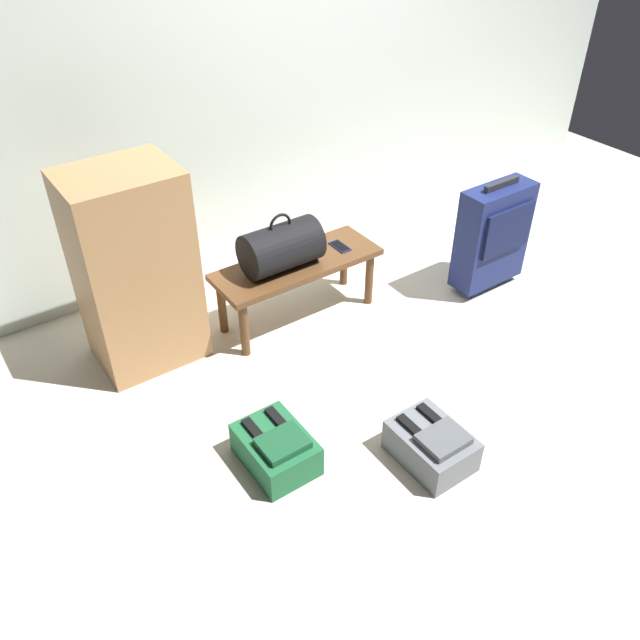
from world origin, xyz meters
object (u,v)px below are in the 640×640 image
at_px(bench, 297,270).
at_px(suitcase_upright_navy, 493,235).
at_px(cell_phone, 340,246).
at_px(backpack_green, 276,449).
at_px(backpack_grey, 432,445).
at_px(side_cabinet, 135,270).
at_px(duffel_bag_black, 281,247).

relative_size(bench, suitcase_upright_navy, 1.37).
relative_size(bench, cell_phone, 6.94).
height_order(suitcase_upright_navy, backpack_green, suitcase_upright_navy).
relative_size(backpack_grey, side_cabinet, 0.35).
xyz_separation_m(duffel_bag_black, side_cabinet, (-0.77, 0.19, 0.03)).
relative_size(bench, side_cabinet, 0.91).
bearing_deg(duffel_bag_black, bench, 0.00).
bearing_deg(side_cabinet, backpack_green, -81.80).
height_order(bench, duffel_bag_black, duffel_bag_black).
xyz_separation_m(suitcase_upright_navy, backpack_green, (-1.90, -0.49, -0.28)).
bearing_deg(bench, suitcase_upright_navy, -19.43).
height_order(backpack_grey, side_cabinet, side_cabinet).
height_order(cell_phone, side_cabinet, side_cabinet).
bearing_deg(duffel_bag_black, side_cabinet, 165.92).
height_order(duffel_bag_black, suitcase_upright_navy, suitcase_upright_navy).
xyz_separation_m(bench, backpack_green, (-0.72, -0.90, -0.24)).
height_order(cell_phone, backpack_green, cell_phone).
xyz_separation_m(duffel_bag_black, backpack_green, (-0.62, -0.90, -0.43)).
bearing_deg(bench, cell_phone, -1.93).
bearing_deg(backpack_grey, suitcase_upright_navy, 34.41).
xyz_separation_m(backpack_grey, backpack_green, (-0.60, 0.40, 0.00)).
bearing_deg(suitcase_upright_navy, cell_phone, 155.24).
height_order(duffel_bag_black, backpack_green, duffel_bag_black).
distance_m(backpack_green, side_cabinet, 1.20).
bearing_deg(cell_phone, suitcase_upright_navy, -24.76).
bearing_deg(side_cabinet, suitcase_upright_navy, -16.53).
relative_size(cell_phone, backpack_grey, 0.38).
relative_size(suitcase_upright_navy, backpack_grey, 1.93).
bearing_deg(suitcase_upright_navy, backpack_grey, -145.59).
bearing_deg(side_cabinet, cell_phone, -9.86).
distance_m(bench, cell_phone, 0.31).
bearing_deg(bench, side_cabinet, 167.51).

